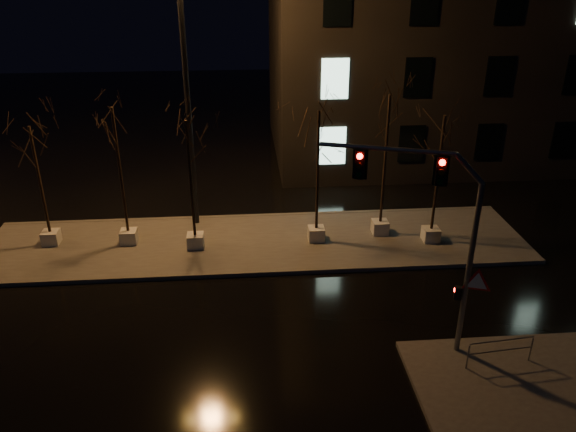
{
  "coord_description": "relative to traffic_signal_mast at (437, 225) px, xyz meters",
  "views": [
    {
      "loc": [
        -0.41,
        -14.51,
        10.79
      ],
      "look_at": [
        1.0,
        2.61,
        2.8
      ],
      "focal_mm": 35.0,
      "sensor_mm": 36.0,
      "label": 1
    }
  ],
  "objects": [
    {
      "name": "ground",
      "position": [
        -4.75,
        1.19,
        -4.16
      ],
      "size": [
        90.0,
        90.0,
        0.0
      ],
      "primitive_type": "plane",
      "color": "black",
      "rests_on": "ground"
    },
    {
      "name": "median",
      "position": [
        -4.75,
        7.19,
        -4.08
      ],
      "size": [
        22.0,
        5.0,
        0.15
      ],
      "primitive_type": "cube",
      "color": "#4F4D46",
      "rests_on": "ground"
    },
    {
      "name": "sidewalk_corner",
      "position": [
        2.75,
        -2.31,
        -4.08
      ],
      "size": [
        7.0,
        5.0,
        0.15
      ],
      "primitive_type": "cube",
      "color": "#4F4D46",
      "rests_on": "ground"
    },
    {
      "name": "building",
      "position": [
        9.25,
        19.19,
        3.34
      ],
      "size": [
        25.0,
        12.0,
        15.0
      ],
      "primitive_type": "cube",
      "color": "black",
      "rests_on": "ground"
    },
    {
      "name": "tree_0",
      "position": [
        -13.08,
        7.63,
        -0.19
      ],
      "size": [
        1.8,
        1.8,
        5.03
      ],
      "color": "beige",
      "rests_on": "median"
    },
    {
      "name": "tree_1",
      "position": [
        -9.95,
        7.46,
        0.36
      ],
      "size": [
        1.8,
        1.8,
        5.75
      ],
      "color": "beige",
      "rests_on": "median"
    },
    {
      "name": "tree_2",
      "position": [
        -7.23,
        6.87,
        0.04
      ],
      "size": [
        1.8,
        1.8,
        5.34
      ],
      "color": "beige",
      "rests_on": "median"
    },
    {
      "name": "tree_3",
      "position": [
        -2.32,
        7.09,
        0.2
      ],
      "size": [
        1.8,
        1.8,
        5.55
      ],
      "color": "beige",
      "rests_on": "median"
    },
    {
      "name": "tree_4",
      "position": [
        0.43,
        7.49,
        0.56
      ],
      "size": [
        1.8,
        1.8,
        6.02
      ],
      "color": "beige",
      "rests_on": "median"
    },
    {
      "name": "tree_5",
      "position": [
        2.35,
        6.64,
        0.07
      ],
      "size": [
        1.8,
        1.8,
        5.38
      ],
      "color": "beige",
      "rests_on": "median"
    },
    {
      "name": "traffic_signal_mast",
      "position": [
        0.0,
        0.0,
        0.0
      ],
      "size": [
        4.75,
        1.69,
        6.1
      ],
      "rotation": [
        0.0,
        0.0,
        -0.32
      ],
      "color": "slate",
      "rests_on": "sidewalk_corner"
    },
    {
      "name": "streetlight_main",
      "position": [
        -7.34,
        9.16,
        2.59
      ],
      "size": [
        2.85,
        0.34,
        11.44
      ],
      "rotation": [
        0.0,
        0.0,
        0.01
      ],
      "color": "black",
      "rests_on": "median"
    },
    {
      "name": "guard_rail_a",
      "position": [
        1.88,
        -1.07,
        -3.45
      ],
      "size": [
        1.98,
        0.23,
        0.86
      ],
      "rotation": [
        0.0,
        0.0,
        0.1
      ],
      "color": "slate",
      "rests_on": "sidewalk_corner"
    }
  ]
}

